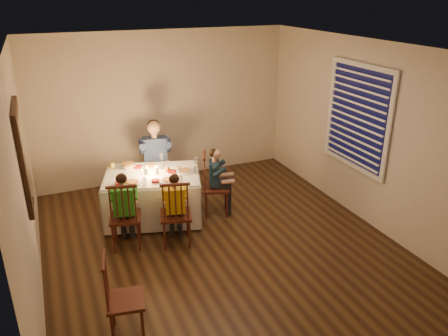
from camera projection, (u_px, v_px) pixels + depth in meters
name	position (u px, v px, depth m)	size (l,w,h in m)	color
ground	(218.00, 242.00, 5.97)	(5.00, 5.00, 0.00)	black
wall_left	(23.00, 183.00, 4.66)	(0.02, 5.00, 2.60)	beige
wall_right	(362.00, 132.00, 6.28)	(0.02, 5.00, 2.60)	beige
wall_back	(164.00, 107.00, 7.59)	(4.50, 0.02, 2.60)	beige
ceiling	(217.00, 47.00, 4.97)	(5.00, 5.00, 0.00)	white
dining_table	(153.00, 187.00, 6.42)	(1.60, 1.34, 0.69)	silver
chair_adult	(158.00, 196.00, 7.29)	(0.40, 0.38, 0.98)	#3C1910
chair_near_left	(128.00, 246.00, 5.90)	(0.40, 0.38, 0.98)	#3C1910
chair_near_right	(177.00, 243.00, 5.95)	(0.40, 0.38, 0.98)	#3C1910
chair_end	(216.00, 213.00, 6.75)	(0.40, 0.38, 0.98)	#3C1910
chair_extra	(129.00, 332.00, 4.41)	(0.38, 0.36, 0.91)	#3C1910
adult	(158.00, 196.00, 7.29)	(0.49, 0.45, 1.31)	navy
child_green	(128.00, 246.00, 5.90)	(0.36, 0.33, 1.07)	green
child_yellow	(177.00, 243.00, 5.95)	(0.33, 0.31, 1.03)	gold
child_teal	(216.00, 213.00, 6.75)	(0.35, 0.32, 1.05)	#172B3B
setting_adult	(151.00, 167.00, 6.58)	(0.26, 0.26, 0.02)	white
setting_green	(132.00, 183.00, 6.04)	(0.26, 0.26, 0.02)	white
setting_yellow	(168.00, 181.00, 6.11)	(0.26, 0.26, 0.02)	white
setting_teal	(185.00, 171.00, 6.42)	(0.26, 0.26, 0.02)	white
candle_left	(147.00, 171.00, 6.32)	(0.06, 0.06, 0.10)	white
candle_right	(157.00, 171.00, 6.33)	(0.06, 0.06, 0.10)	white
squash	(112.00, 166.00, 6.53)	(0.09, 0.09, 0.09)	yellow
orange_fruit	(167.00, 170.00, 6.40)	(0.08, 0.08, 0.08)	orange
serving_bowl	(128.00, 166.00, 6.56)	(0.23, 0.23, 0.06)	white
wall_mirror	(23.00, 155.00, 4.85)	(0.06, 0.95, 1.15)	black
window_blinds	(357.00, 117.00, 6.28)	(0.07, 1.34, 1.54)	black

